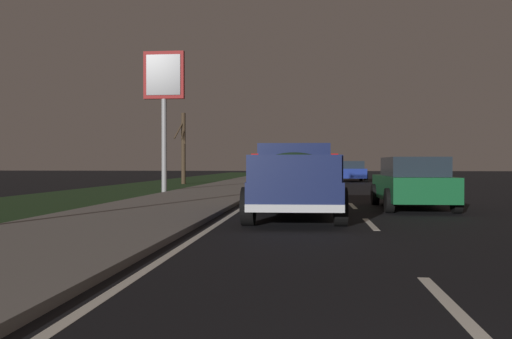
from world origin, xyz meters
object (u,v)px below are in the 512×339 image
Objects in this scene: sedan_blue at (352,171)px; bare_tree_far at (183,146)px; sedan_green at (412,183)px; pickup_truck at (294,178)px; gas_price_sign at (164,87)px.

bare_tree_far reaches higher than sedan_blue.
sedan_blue is (24.94, -0.04, 0.00)m from sedan_green.
pickup_truck is 4.55m from sedan_green.
pickup_truck is at bearing -150.06° from gas_price_sign.
bare_tree_far reaches higher than pickup_truck.
pickup_truck is at bearing 130.68° from sedan_green.
sedan_green is at bearing -129.49° from gas_price_sign.
sedan_blue is at bearing -7.12° from pickup_truck.
gas_price_sign reaches higher than sedan_green.
gas_price_sign is at bearing -171.31° from bare_tree_far.
pickup_truck reaches higher than sedan_green.
gas_price_sign is at bearing 50.51° from sedan_green.
bare_tree_far is (10.62, 1.62, -2.41)m from gas_price_sign.
gas_price_sign reaches higher than sedan_blue.
bare_tree_far is (-6.23, 11.47, 1.71)m from sedan_blue.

